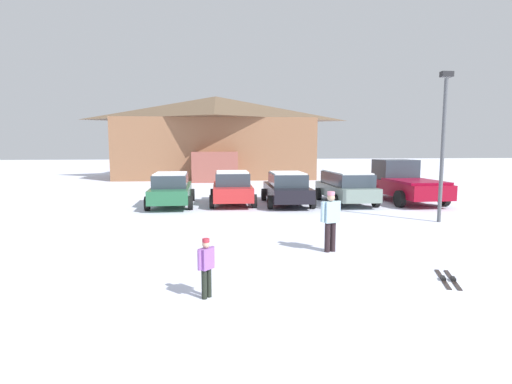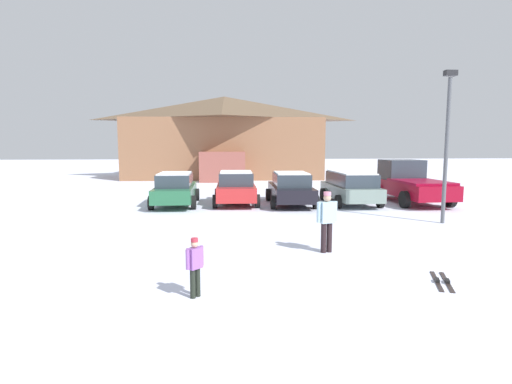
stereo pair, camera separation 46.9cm
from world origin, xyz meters
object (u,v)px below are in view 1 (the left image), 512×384
object	(u,v)px
parked_red_sedan	(232,188)
pickup_truck	(403,182)
skier_adult_in_blue_parka	(331,218)
parked_grey_wagon	(346,186)
lamp_post	(443,139)
skier_child_in_purple_jacket	(206,265)
pair_of_skis	(448,279)
ski_lodge	(216,136)
parked_green_coupe	(171,189)
parked_black_sedan	(287,188)

from	to	relation	value
parked_red_sedan	pickup_truck	size ratio (longest dim) A/B	0.76
skier_adult_in_blue_parka	parked_grey_wagon	bearing A→B (deg)	68.39
parked_grey_wagon	lamp_post	xyz separation A→B (m)	(1.91, -5.16, 2.27)
parked_grey_wagon	pickup_truck	size ratio (longest dim) A/B	0.83
skier_child_in_purple_jacket	pair_of_skis	xyz separation A→B (m)	(5.21, 0.43, -0.64)
ski_lodge	parked_green_coupe	xyz separation A→B (m)	(-2.47, -17.80, -2.91)
skier_child_in_purple_jacket	parked_red_sedan	bearing A→B (deg)	84.55
parked_grey_wagon	lamp_post	world-z (taller)	lamp_post
pickup_truck	pair_of_skis	bearing A→B (deg)	-112.31
parked_green_coupe	parked_grey_wagon	size ratio (longest dim) A/B	1.03
pickup_truck	lamp_post	xyz separation A→B (m)	(-1.29, -5.58, 2.16)
pickup_truck	skier_adult_in_blue_parka	size ratio (longest dim) A/B	3.35
ski_lodge	parked_grey_wagon	distance (m)	19.32
ski_lodge	parked_grey_wagon	bearing A→B (deg)	-71.12
parked_green_coupe	skier_child_in_purple_jacket	size ratio (longest dim) A/B	4.10
skier_child_in_purple_jacket	pair_of_skis	bearing A→B (deg)	4.68
parked_green_coupe	lamp_post	bearing A→B (deg)	-27.23
pickup_truck	skier_adult_in_blue_parka	bearing A→B (deg)	-125.91
parked_black_sedan	parked_grey_wagon	size ratio (longest dim) A/B	1.01
pair_of_skis	lamp_post	bearing A→B (deg)	60.37
parked_green_coupe	parked_red_sedan	bearing A→B (deg)	1.56
parked_grey_wagon	skier_child_in_purple_jacket	world-z (taller)	parked_grey_wagon
parked_green_coupe	parked_black_sedan	bearing A→B (deg)	-3.30
lamp_post	parked_red_sedan	bearing A→B (deg)	144.05
ski_lodge	pickup_truck	world-z (taller)	ski_lodge
parked_green_coupe	pair_of_skis	world-z (taller)	parked_green_coupe
parked_black_sedan	pickup_truck	size ratio (longest dim) A/B	0.84
parked_red_sedan	parked_grey_wagon	world-z (taller)	parked_red_sedan
ski_lodge	parked_red_sedan	world-z (taller)	ski_lodge
parked_green_coupe	pair_of_skis	distance (m)	13.67
ski_lodge	lamp_post	world-z (taller)	ski_lodge
skier_child_in_purple_jacket	lamp_post	distance (m)	11.32
parked_green_coupe	skier_adult_in_blue_parka	world-z (taller)	skier_adult_in_blue_parka
ski_lodge	lamp_post	bearing A→B (deg)	-70.79
parked_green_coupe	skier_adult_in_blue_parka	size ratio (longest dim) A/B	2.86
skier_adult_in_blue_parka	ski_lodge	bearing A→B (deg)	95.67
parked_red_sedan	parked_black_sedan	size ratio (longest dim) A/B	0.91
parked_black_sedan	pickup_truck	xyz separation A→B (m)	(6.23, 0.46, 0.17)
parked_red_sedan	skier_child_in_purple_jacket	bearing A→B (deg)	-95.45
parked_green_coupe	pair_of_skis	bearing A→B (deg)	-59.13
parked_red_sedan	parked_grey_wagon	distance (m)	5.71
parked_red_sedan	ski_lodge	bearing A→B (deg)	91.58
skier_adult_in_blue_parka	skier_child_in_purple_jacket	bearing A→B (deg)	-138.17
parked_red_sedan	lamp_post	size ratio (longest dim) A/B	0.76
skier_child_in_purple_jacket	lamp_post	world-z (taller)	lamp_post
parked_green_coupe	parked_grey_wagon	world-z (taller)	parked_grey_wagon
parked_green_coupe	parked_grey_wagon	xyz separation A→B (m)	(8.66, -0.28, 0.07)
skier_child_in_purple_jacket	pair_of_skis	distance (m)	5.26
skier_adult_in_blue_parka	parked_red_sedan	bearing A→B (deg)	103.33
parked_grey_wagon	skier_adult_in_blue_parka	world-z (taller)	skier_adult_in_blue_parka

